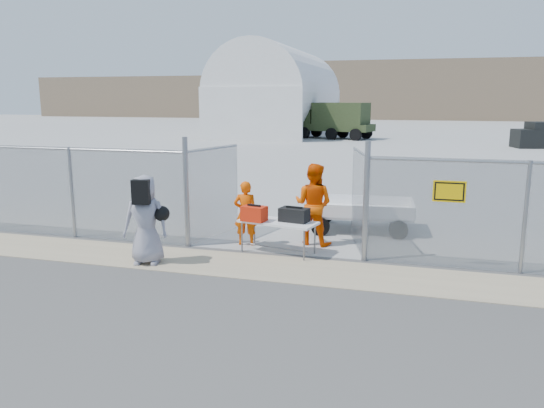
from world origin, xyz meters
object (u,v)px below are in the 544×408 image
(security_worker_left, at_px, (246,213))
(security_worker_right, at_px, (313,204))
(utility_trailer, at_px, (360,214))
(folding_table, at_px, (278,237))
(visitor, at_px, (146,220))

(security_worker_left, bearing_deg, security_worker_right, -171.01)
(security_worker_left, xyz_separation_m, utility_trailer, (2.37, 2.13, -0.33))
(folding_table, height_order, security_worker_left, security_worker_left)
(security_worker_right, height_order, visitor, security_worker_right)
(visitor, xyz_separation_m, utility_trailer, (3.87, 3.99, -0.50))
(folding_table, distance_m, visitor, 2.85)
(folding_table, xyz_separation_m, security_worker_left, (-0.88, 0.41, 0.39))
(visitor, bearing_deg, folding_table, 18.97)
(security_worker_left, distance_m, visitor, 2.40)
(folding_table, relative_size, utility_trailer, 0.49)
(folding_table, xyz_separation_m, security_worker_right, (0.59, 0.91, 0.58))
(folding_table, xyz_separation_m, visitor, (-2.39, -1.45, 0.56))
(utility_trailer, bearing_deg, visitor, -139.13)
(utility_trailer, bearing_deg, security_worker_right, -123.81)
(folding_table, height_order, security_worker_right, security_worker_right)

